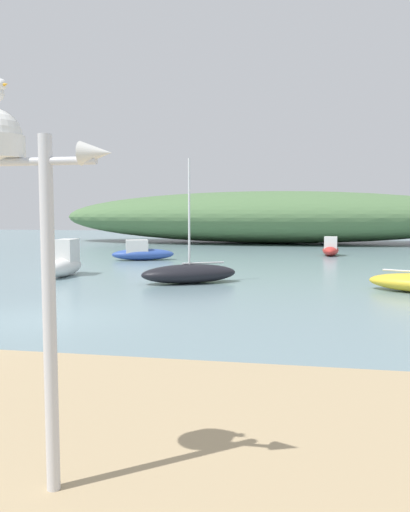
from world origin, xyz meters
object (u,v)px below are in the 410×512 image
object	(u,v)px
motorboat_mid_channel	(142,252)
sailboat_outer_mooring	(189,273)
motorboat_inner_mooring	(65,263)
motorboat_off_point	(331,248)
mast_structure	(15,181)

from	to	relation	value
motorboat_mid_channel	sailboat_outer_mooring	world-z (taller)	sailboat_outer_mooring
motorboat_mid_channel	motorboat_inner_mooring	distance (m)	7.54
motorboat_inner_mooring	motorboat_off_point	bearing A→B (deg)	47.62
motorboat_mid_channel	mast_structure	bearing A→B (deg)	-74.93
motorboat_mid_channel	sailboat_outer_mooring	bearing A→B (deg)	-61.96
motorboat_off_point	motorboat_inner_mooring	world-z (taller)	motorboat_inner_mooring
motorboat_mid_channel	motorboat_inner_mooring	size ratio (longest dim) A/B	1.18
sailboat_outer_mooring	motorboat_inner_mooring	world-z (taller)	sailboat_outer_mooring
mast_structure	motorboat_mid_channel	size ratio (longest dim) A/B	0.93
sailboat_outer_mooring	motorboat_inner_mooring	size ratio (longest dim) A/B	1.51
mast_structure	motorboat_off_point	bearing A→B (deg)	81.81
motorboat_mid_channel	sailboat_outer_mooring	distance (m)	9.84
motorboat_off_point	sailboat_outer_mooring	xyz separation A→B (m)	(-5.88, -13.80, -0.06)
motorboat_mid_channel	motorboat_off_point	bearing A→B (deg)	25.95
motorboat_off_point	sailboat_outer_mooring	world-z (taller)	sailboat_outer_mooring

